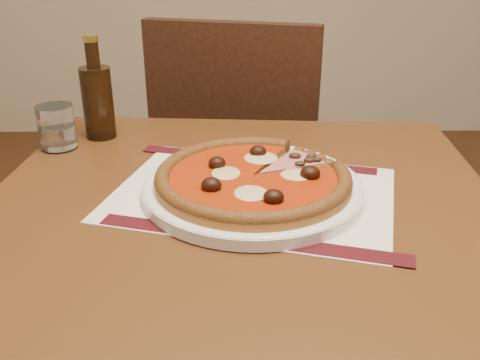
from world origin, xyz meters
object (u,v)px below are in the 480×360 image
(water_glass, at_px, (57,127))
(chair_far, at_px, (241,159))
(plate, at_px, (253,188))
(pizza, at_px, (253,177))
(table, at_px, (240,259))
(bottle, at_px, (97,99))

(water_glass, bearing_deg, chair_far, 52.18)
(plate, xyz_separation_m, pizza, (-0.00, -0.00, 0.02))
(plate, xyz_separation_m, water_glass, (-0.37, 0.20, 0.03))
(table, bearing_deg, plate, 56.05)
(pizza, relative_size, water_glass, 3.67)
(table, distance_m, pizza, 0.14)
(table, relative_size, bottle, 4.22)
(plate, relative_size, water_glass, 4.13)
(table, relative_size, pizza, 2.78)
(chair_far, distance_m, bottle, 0.57)
(plate, height_order, bottle, bottle)
(plate, xyz_separation_m, bottle, (-0.30, 0.26, 0.07))
(table, relative_size, plate, 2.47)
(plate, height_order, water_glass, water_glass)
(water_glass, height_order, bottle, bottle)
(pizza, bearing_deg, chair_far, 90.98)
(pizza, xyz_separation_m, water_glass, (-0.37, 0.20, 0.01))
(table, height_order, chair_far, chair_far)
(pizza, bearing_deg, bottle, 138.41)
(chair_far, distance_m, plate, 0.70)
(plate, height_order, pizza, pizza)
(chair_far, height_order, pizza, chair_far)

